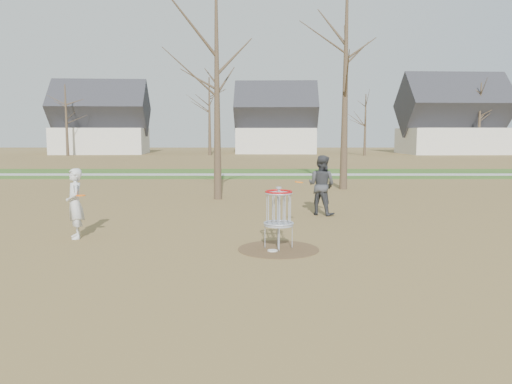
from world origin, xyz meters
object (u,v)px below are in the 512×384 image
(player_standing, at_px, (75,204))
(disc_grounded, at_px, (273,251))
(player_throwing, at_px, (321,185))
(disc_golf_basket, at_px, (279,208))

(player_standing, relative_size, disc_grounded, 7.77)
(player_throwing, distance_m, disc_golf_basket, 4.98)
(player_throwing, bearing_deg, disc_golf_basket, 106.52)
(player_standing, xyz_separation_m, disc_grounded, (4.76, -1.37, -0.83))
(player_standing, xyz_separation_m, player_throwing, (6.44, 3.57, 0.08))
(player_throwing, relative_size, disc_golf_basket, 1.39)
(player_standing, relative_size, player_throwing, 0.91)
(disc_grounded, bearing_deg, player_standing, 163.96)
(player_standing, distance_m, player_throwing, 7.37)
(player_throwing, relative_size, disc_grounded, 8.52)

